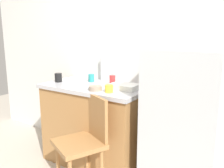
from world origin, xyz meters
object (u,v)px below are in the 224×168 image
object	(u,v)px
cup_teal	(91,78)
cup_black	(58,78)
chair	(85,139)
dish_tray	(124,86)
cup_yellow	(109,89)
refrigerator	(185,124)
cup_red	(112,80)
terracotta_bowl	(95,88)

from	to	relation	value
cup_teal	cup_black	bearing A→B (deg)	-144.50
chair	dish_tray	world-z (taller)	dish_tray
dish_tray	cup_black	size ratio (longest dim) A/B	2.81
cup_yellow	cup_black	distance (m)	0.77
refrigerator	cup_red	distance (m)	0.89
chair	cup_yellow	xyz separation A→B (m)	(0.08, 0.27, 0.43)
cup_red	refrigerator	bearing A→B (deg)	-7.49
dish_tray	cup_black	world-z (taller)	cup_black
terracotta_bowl	cup_black	distance (m)	0.61
chair	cup_yellow	bearing A→B (deg)	97.94
refrigerator	cup_black	bearing A→B (deg)	-176.35
chair	cup_black	xyz separation A→B (m)	(-0.68, 0.37, 0.45)
refrigerator	cup_yellow	world-z (taller)	refrigerator
cup_red	cup_teal	world-z (taller)	cup_red
refrigerator	cup_yellow	size ratio (longest dim) A/B	16.81
refrigerator	dish_tray	xyz separation A→B (m)	(-0.63, 0.01, 0.26)
cup_black	chair	bearing A→B (deg)	-28.30
terracotta_bowl	cup_red	world-z (taller)	cup_red
chair	cup_black	world-z (taller)	cup_black
cup_black	terracotta_bowl	bearing A→B (deg)	-9.22
terracotta_bowl	chair	bearing A→B (deg)	-74.36
dish_tray	cup_teal	bearing A→B (deg)	167.57
dish_tray	cup_teal	size ratio (longest dim) A/B	3.18
refrigerator	cup_black	world-z (taller)	refrigerator
refrigerator	cup_yellow	distance (m)	0.75
chair	cup_red	xyz separation A→B (m)	(-0.07, 0.57, 0.45)
refrigerator	cup_black	xyz separation A→B (m)	(-1.44, -0.09, 0.29)
refrigerator	cup_red	xyz separation A→B (m)	(-0.83, 0.11, 0.29)
cup_yellow	refrigerator	bearing A→B (deg)	15.27
dish_tray	cup_red	distance (m)	0.23
terracotta_bowl	cup_teal	world-z (taller)	cup_teal
terracotta_bowl	cup_black	world-z (taller)	cup_black
terracotta_bowl	cup_teal	distance (m)	0.43
chair	cup_yellow	distance (m)	0.52
cup_red	cup_black	size ratio (longest dim) A/B	1.06
refrigerator	cup_teal	size ratio (longest dim) A/B	14.97
dish_tray	cup_yellow	size ratio (longest dim) A/B	3.57
refrigerator	cup_yellow	xyz separation A→B (m)	(-0.68, -0.19, 0.27)
refrigerator	chair	xyz separation A→B (m)	(-0.76, -0.46, -0.16)
cup_black	refrigerator	bearing A→B (deg)	3.65
cup_teal	dish_tray	bearing A→B (deg)	-12.43
chair	terracotta_bowl	bearing A→B (deg)	130.58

